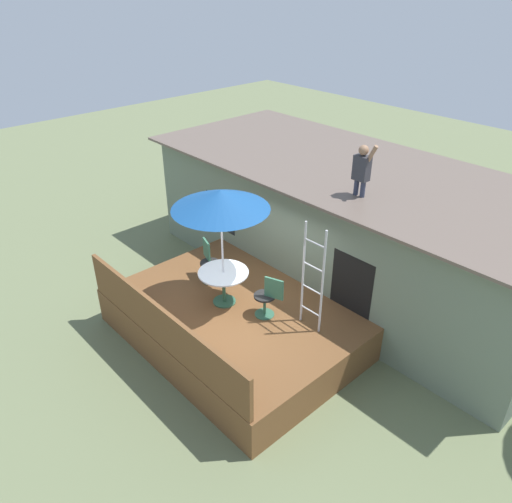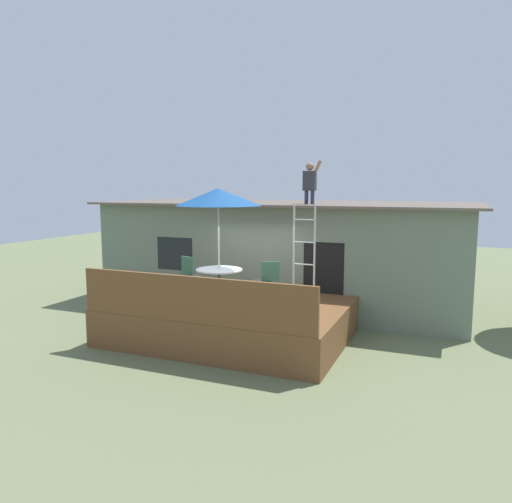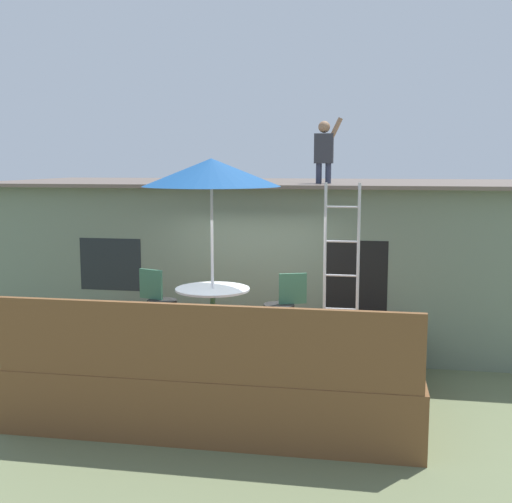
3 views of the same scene
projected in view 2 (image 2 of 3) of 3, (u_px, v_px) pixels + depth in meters
The scene contains 10 objects.
ground_plane at pixel (233, 336), 11.03m from camera, with size 40.00×40.00×0.00m, color #66704C.
house at pixel (285, 252), 14.13m from camera, with size 10.50×4.50×2.93m.
deck at pixel (233, 319), 10.98m from camera, with size 5.06×3.80×0.80m, color brown.
deck_railing at pixel (192, 300), 9.17m from camera, with size 4.96×0.08×0.90m, color brown.
patio_table at pixel (219, 276), 10.84m from camera, with size 1.04×1.04×0.74m.
patio_umbrella at pixel (218, 197), 10.60m from camera, with size 1.90×1.90×2.54m.
step_ladder at pixel (304, 253), 10.78m from camera, with size 0.52×0.04×2.20m.
person_figure at pixel (310, 180), 12.32m from camera, with size 0.47×0.20×1.11m.
patio_chair_left at pixel (191, 276), 11.49m from camera, with size 0.60×0.44×0.92m.
patio_chair_right at pixel (265, 282), 10.81m from camera, with size 0.60×0.44×0.92m.
Camera 2 is at (4.56, -9.67, 3.38)m, focal length 34.00 mm.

